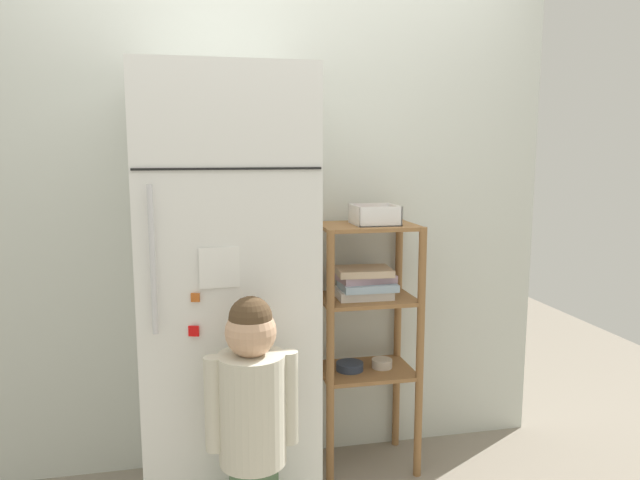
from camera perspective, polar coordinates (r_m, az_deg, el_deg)
kitchen_wall_back at (r=2.86m, az=-4.12°, el=1.56°), size 2.69×0.03×2.33m
refrigerator at (r=2.53m, az=-8.88°, el=-5.18°), size 0.68×0.67×1.83m
child_standing at (r=2.19m, az=-6.50°, el=-15.63°), size 0.33×0.24×1.02m
pantry_shelf_unit at (r=2.82m, az=4.39°, el=-6.81°), size 0.46×0.34×1.18m
fruit_bin at (r=2.73m, az=5.32°, el=2.21°), size 0.20×0.20×0.09m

